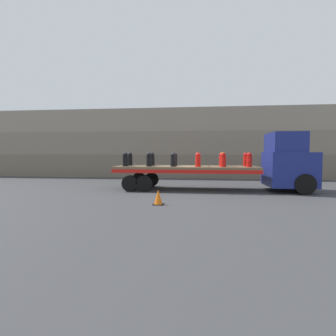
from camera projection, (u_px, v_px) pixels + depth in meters
ground_plane at (186, 189)px, 15.37m from camera, size 120.00×120.00×0.00m
rock_cliff at (190, 143)px, 23.34m from camera, size 60.00×3.30×5.97m
truck_cab at (290, 163)px, 14.61m from camera, size 2.43×2.68×3.27m
flatbed_trailer at (175, 171)px, 15.38m from camera, size 8.18×2.53×1.37m
fire_hydrant_black_near_0 at (125, 160)px, 15.14m from camera, size 0.36×0.57×0.80m
fire_hydrant_black_far_0 at (130, 159)px, 16.20m from camera, size 0.36×0.57×0.80m
fire_hydrant_black_near_1 at (149, 160)px, 14.98m from camera, size 0.36×0.57×0.80m
fire_hydrant_black_far_1 at (152, 159)px, 16.04m from camera, size 0.36×0.57×0.80m
fire_hydrant_black_near_2 at (173, 160)px, 14.82m from camera, size 0.36×0.57×0.80m
fire_hydrant_black_far_2 at (175, 159)px, 15.87m from camera, size 0.36×0.57×0.80m
fire_hydrant_red_near_3 at (198, 160)px, 14.66m from camera, size 0.36×0.57×0.80m
fire_hydrant_red_far_3 at (198, 159)px, 15.71m from camera, size 0.36×0.57×0.80m
fire_hydrant_red_near_4 at (223, 160)px, 14.50m from camera, size 0.36×0.57×0.80m
fire_hydrant_red_far_4 at (222, 159)px, 15.55m from camera, size 0.36×0.57×0.80m
fire_hydrant_red_near_5 at (249, 160)px, 14.34m from camera, size 0.36×0.57×0.80m
fire_hydrant_red_far_5 at (246, 160)px, 15.39m from camera, size 0.36×0.57×0.80m
cargo_strap_rear at (198, 152)px, 15.16m from camera, size 0.05×2.62×0.01m
cargo_strap_middle at (223, 152)px, 15.00m from camera, size 0.05×2.62×0.01m
traffic_cone at (158, 197)px, 10.88m from camera, size 0.45×0.45×0.63m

